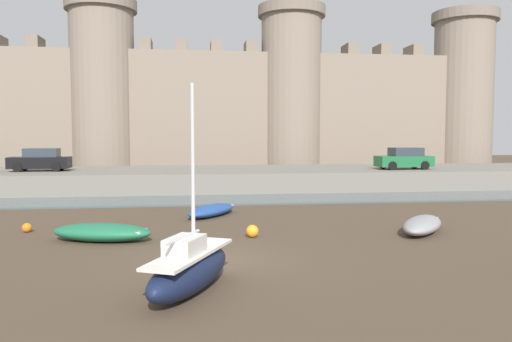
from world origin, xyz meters
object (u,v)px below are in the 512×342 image
object	(u,v)px
sailboat_midflat_left	(190,268)
rowboat_midflat_right	(102,232)
rowboat_foreground_left	(422,224)
mooring_buoy_off_centre	(27,228)
mooring_buoy_near_shore	(252,231)
car_quay_centre_west	(40,160)
rowboat_near_channel_right	(212,210)
car_quay_centre_east	(404,159)

from	to	relation	value
sailboat_midflat_left	rowboat_midflat_right	distance (m)	7.43
rowboat_foreground_left	mooring_buoy_off_centre	bearing A→B (deg)	172.47
mooring_buoy_near_shore	car_quay_centre_west	xyz separation A→B (m)	(-13.04, 17.95, 2.00)
sailboat_midflat_left	car_quay_centre_west	world-z (taller)	sailboat_midflat_left
rowboat_midflat_right	rowboat_near_channel_right	xyz separation A→B (m)	(4.34, 5.42, -0.06)
car_quay_centre_west	rowboat_foreground_left	bearing A→B (deg)	-41.71
sailboat_midflat_left	rowboat_near_channel_right	bearing A→B (deg)	85.16
rowboat_foreground_left	mooring_buoy_near_shore	xyz separation A→B (m)	(-7.04, -0.06, -0.10)
sailboat_midflat_left	rowboat_midflat_right	xyz separation A→B (m)	(-3.31, 6.64, -0.26)
rowboat_midflat_right	mooring_buoy_near_shore	bearing A→B (deg)	-0.33
rowboat_foreground_left	rowboat_midflat_right	xyz separation A→B (m)	(-12.74, -0.03, 0.01)
sailboat_midflat_left	mooring_buoy_near_shore	xyz separation A→B (m)	(2.39, 6.61, -0.37)
rowboat_near_channel_right	mooring_buoy_off_centre	size ratio (longest dim) A/B	9.78
rowboat_foreground_left	sailboat_midflat_left	bearing A→B (deg)	-144.72
rowboat_midflat_right	car_quay_centre_west	bearing A→B (deg)	112.25
sailboat_midflat_left	car_quay_centre_west	bearing A→B (deg)	113.44
rowboat_near_channel_right	mooring_buoy_near_shore	bearing A→B (deg)	-75.91
rowboat_near_channel_right	car_quay_centre_east	size ratio (longest dim) A/B	0.91
sailboat_midflat_left	car_quay_centre_east	xyz separation A→B (m)	(15.88, 23.11, 1.63)
mooring_buoy_off_centre	car_quay_centre_east	world-z (taller)	car_quay_centre_east
sailboat_midflat_left	rowboat_near_channel_right	size ratio (longest dim) A/B	1.40
car_quay_centre_west	car_quay_centre_east	world-z (taller)	same
rowboat_foreground_left	car_quay_centre_east	world-z (taller)	car_quay_centre_east
mooring_buoy_near_shore	car_quay_centre_west	size ratio (longest dim) A/B	0.12
sailboat_midflat_left	rowboat_foreground_left	bearing A→B (deg)	35.28
mooring_buoy_near_shore	car_quay_centre_east	xyz separation A→B (m)	(13.49, 16.51, 2.00)
rowboat_near_channel_right	mooring_buoy_near_shore	world-z (taller)	rowboat_near_channel_right
car_quay_centre_east	rowboat_near_channel_right	bearing A→B (deg)	-143.34
rowboat_near_channel_right	mooring_buoy_near_shore	size ratio (longest dim) A/B	7.65
mooring_buoy_off_centre	rowboat_foreground_left	bearing A→B (deg)	-7.53
rowboat_foreground_left	rowboat_near_channel_right	bearing A→B (deg)	147.36
rowboat_midflat_right	mooring_buoy_off_centre	xyz separation A→B (m)	(-3.39, 2.16, -0.16)
rowboat_foreground_left	car_quay_centre_west	distance (m)	26.96
rowboat_near_channel_right	mooring_buoy_off_centre	xyz separation A→B (m)	(-7.72, -3.25, -0.10)
mooring_buoy_off_centre	car_quay_centre_east	size ratio (longest dim) A/B	0.09
rowboat_near_channel_right	car_quay_centre_east	xyz separation A→B (m)	(14.85, 11.06, 1.95)
sailboat_midflat_left	mooring_buoy_off_centre	world-z (taller)	sailboat_midflat_left
rowboat_midflat_right	rowboat_near_channel_right	bearing A→B (deg)	51.32
mooring_buoy_near_shore	car_quay_centre_west	world-z (taller)	car_quay_centre_west
mooring_buoy_near_shore	rowboat_near_channel_right	bearing A→B (deg)	104.09
car_quay_centre_west	car_quay_centre_east	distance (m)	26.56
rowboat_midflat_right	mooring_buoy_off_centre	world-z (taller)	rowboat_midflat_right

